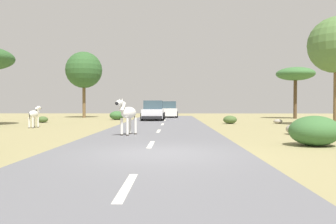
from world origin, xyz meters
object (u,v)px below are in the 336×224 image
Objects in this scene: bush_2 at (43,119)px; rock_0 at (278,121)px; tree_1 at (84,70)px; zebra_0 at (128,113)px; zebra_2 at (34,114)px; bush_3 at (315,131)px; rock_1 at (295,129)px; bush_0 at (117,115)px; car_0 at (168,110)px; tree_3 at (295,74)px; bush_1 at (230,120)px; car_1 at (153,111)px.

bush_2 reaches higher than rock_0.
zebra_0 is at bearing -70.24° from tree_1.
rock_0 is (16.45, 4.69, -0.65)m from zebra_2.
tree_1 is at bearing 86.63° from bush_2.
rock_1 is at bearing 78.19° from bush_3.
zebra_0 reaches higher than rock_0.
tree_1 is 5.25× the size of bush_0.
rock_1 is at bearing -150.74° from zebra_0.
car_0 is 5.07× the size of rock_1.
bush_2 is 19.22m from rock_1.
rock_0 is at bearing 21.92° from zebra_2.
bush_3 is at bearing -102.10° from rock_0.
zebra_0 is 24.52m from tree_3.
bush_1 is 13.55m from bush_3.
zebra_0 is 23.16m from tree_1.
tree_1 reaches higher than rock_0.
zebra_0 is 0.32× the size of tree_3.
rock_1 is (15.62, -20.47, -4.93)m from tree_1.
car_1 is at bearing -38.90° from tree_1.
bush_0 reaches higher than bush_2.
rock_0 is at bearing -55.48° from car_0.
car_0 is (1.47, 21.59, -0.19)m from zebra_0.
rock_0 is at bearing 2.17° from bush_1.
bush_2 is at bearing -31.42° from zebra_0.
zebra_2 is 13.63m from bush_1.
rock_1 is (11.18, -15.46, -0.16)m from bush_0.
bush_0 is (-17.76, -3.04, -4.10)m from tree_3.
bush_2 is at bearing -93.37° from tree_1.
zebra_2 is 1.75× the size of bush_2.
bush_0 is 0.78× the size of bush_3.
car_1 is 10.83m from rock_0.
bush_0 is at bearing 146.14° from bush_1.
bush_2 is (-9.77, -10.30, -0.60)m from car_0.
tree_3 is (14.24, 4.45, 3.66)m from car_1.
rock_0 is at bearing 77.90° from bush_3.
car_0 is 12.55m from bush_1.
rock_0 is at bearing -116.21° from tree_3.
zebra_2 is at bearing -106.61° from bush_0.
zebra_0 is at bearing -95.80° from car_0.
bush_0 is at bearing 154.52° from rock_0.
car_1 is 4.26× the size of bush_1.
car_0 is at bearing 102.38° from bush_3.
bush_0 reaches higher than rock_1.
car_0 is 7.02m from bush_0.
tree_3 reaches higher than bush_1.
car_1 is 16.01m from rock_1.
car_1 is 6.57× the size of rock_0.
bush_0 is 11.52m from bush_1.
zebra_0 reaches higher than zebra_2.
car_1 is at bearing -162.65° from tree_3.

